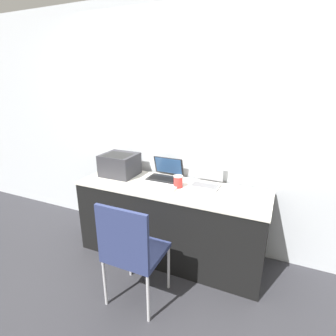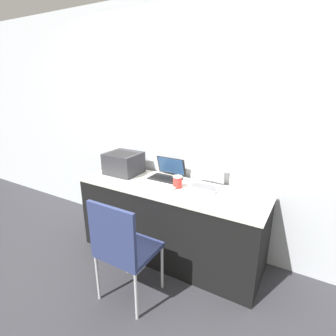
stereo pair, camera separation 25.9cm
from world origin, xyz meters
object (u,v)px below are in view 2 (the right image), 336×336
Objects in this scene: printer at (123,162)px; coffee_cup at (177,182)px; laptop_right at (207,181)px; external_keyboard at (155,185)px; chair at (123,245)px; laptop_left at (167,174)px.

printer is 3.08× the size of coffee_cup.
laptop_right is at bearing 6.28° from printer.
external_keyboard is 0.24m from coffee_cup.
laptop_right reaches higher than printer.
coffee_cup is 0.13× the size of chair.
coffee_cup is (0.22, 0.07, 0.05)m from external_keyboard.
laptop_left is 2.82× the size of coffee_cup.
coffee_cup is (0.73, -0.07, -0.07)m from printer.
printer is 1.31× the size of laptop_right.
printer is 0.73m from coffee_cup.
laptop_right is at bearing -0.58° from laptop_left.
chair is at bearing -82.04° from laptop_left.
coffee_cup is at bearing -38.82° from laptop_left.
printer is at bearing 127.91° from chair.
external_keyboard is at bearing -152.64° from laptop_right.
laptop_right is 0.30m from coffee_cup.
laptop_right reaches higher than coffee_cup.
printer is at bearing -167.63° from laptop_left.
laptop_right is 1.02m from chair.
laptop_left is 0.46m from laptop_right.
laptop_right is (0.97, 0.11, -0.08)m from printer.
chair is at bearing -96.83° from coffee_cup.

